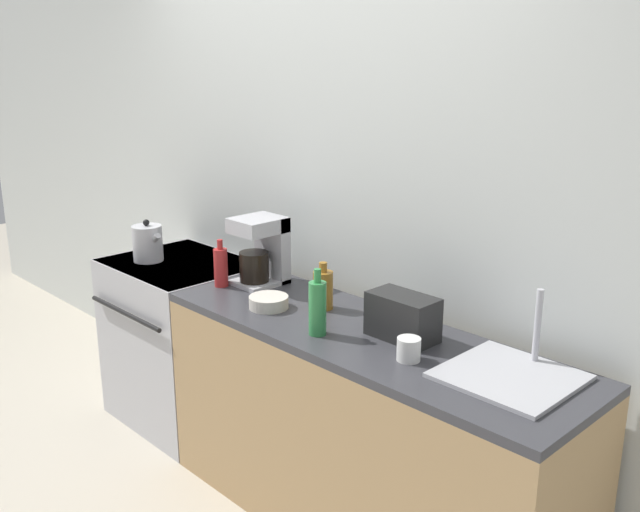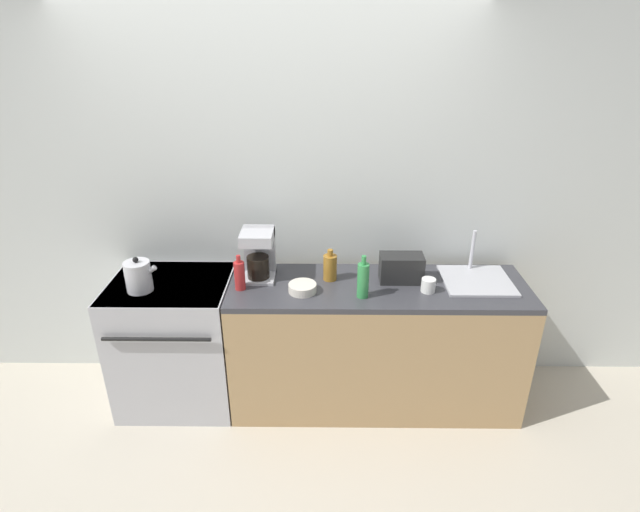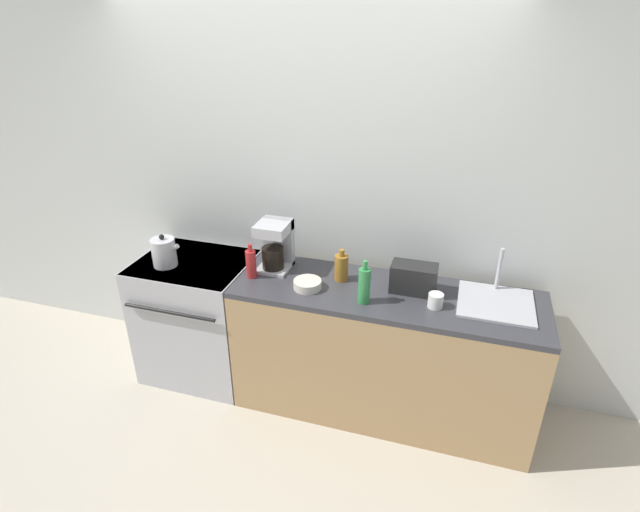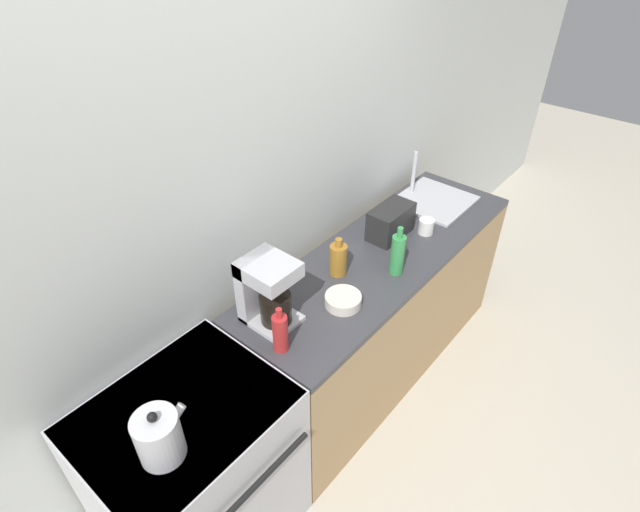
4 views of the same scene
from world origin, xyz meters
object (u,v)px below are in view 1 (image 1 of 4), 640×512
(bottle_amber, at_px, (323,289))
(bottle_red, at_px, (221,267))
(bottle_green, at_px, (317,307))
(stove, at_px, (184,339))
(kettle, at_px, (148,243))
(bowl, at_px, (269,302))
(cup_white, at_px, (409,349))
(toaster, at_px, (403,317))
(coffee_maker, at_px, (262,249))

(bottle_amber, bearing_deg, bottle_red, -166.55)
(bottle_green, bearing_deg, bottle_red, 173.35)
(stove, xyz_separation_m, kettle, (-0.14, -0.10, 0.53))
(stove, relative_size, bowl, 5.22)
(bottle_red, xyz_separation_m, cup_white, (1.15, -0.02, -0.05))
(bottle_red, bearing_deg, cup_white, -1.05)
(kettle, bearing_deg, cup_white, 0.07)
(stove, height_order, toaster, toaster)
(kettle, xyz_separation_m, cup_white, (1.75, 0.00, -0.05))
(bottle_amber, bearing_deg, bottle_green, -48.64)
(kettle, distance_m, bottle_amber, 1.17)
(cup_white, bearing_deg, bottle_amber, 165.59)
(stove, distance_m, bottle_green, 1.34)
(coffee_maker, height_order, bottle_green, coffee_maker)
(bottle_amber, bearing_deg, stove, -176.77)
(bottle_green, bearing_deg, kettle, 177.31)
(coffee_maker, distance_m, bottle_green, 0.70)
(bottle_red, bearing_deg, kettle, -177.82)
(bottle_green, bearing_deg, bowl, 171.33)
(coffee_maker, xyz_separation_m, bottle_amber, (0.45, -0.04, -0.08))
(kettle, xyz_separation_m, toaster, (1.61, 0.14, -0.01))
(toaster, height_order, bottle_green, bottle_green)
(stove, bearing_deg, bottle_red, -9.02)
(toaster, bearing_deg, stove, -178.17)
(kettle, xyz_separation_m, bottle_red, (0.61, 0.02, -0.00))
(stove, relative_size, coffee_maker, 2.77)
(bowl, bearing_deg, bottle_green, -8.67)
(bottle_amber, bearing_deg, cup_white, -14.41)
(toaster, relative_size, coffee_maker, 0.84)
(bottle_green, bearing_deg, bottle_amber, 131.36)
(coffee_maker, distance_m, bottle_amber, 0.46)
(stove, height_order, bottle_amber, bottle_amber)
(coffee_maker, relative_size, bottle_amber, 1.56)
(coffee_maker, xyz_separation_m, bottle_red, (-0.10, -0.17, -0.07))
(bowl, bearing_deg, toaster, 13.93)
(toaster, xyz_separation_m, bowl, (-0.62, -0.15, -0.06))
(bowl, bearing_deg, coffee_maker, 144.26)
(bottle_amber, bearing_deg, kettle, -172.39)
(coffee_maker, height_order, bottle_amber, coffee_maker)
(toaster, xyz_separation_m, bottle_green, (-0.26, -0.21, 0.02))
(coffee_maker, bearing_deg, kettle, -164.50)
(toaster, height_order, cup_white, toaster)
(bottle_green, relative_size, bowl, 1.57)
(toaster, distance_m, coffee_maker, 0.91)
(bottle_red, bearing_deg, bowl, -4.73)
(coffee_maker, bearing_deg, cup_white, -10.49)
(toaster, relative_size, bottle_red, 1.20)
(bottle_amber, distance_m, cup_white, 0.62)
(bowl, bearing_deg, cup_white, 0.80)
(bottle_amber, bearing_deg, toaster, -1.36)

